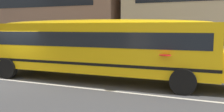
% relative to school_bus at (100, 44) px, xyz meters
% --- Properties ---
extents(ground_plane, '(400.00, 400.00, 0.00)m').
position_rel_school_bus_xyz_m(ground_plane, '(-3.91, -1.78, -1.82)').
color(ground_plane, '#424244').
extents(sidewalk_far, '(120.00, 3.00, 0.01)m').
position_rel_school_bus_xyz_m(sidewalk_far, '(-3.91, 6.46, -1.81)').
color(sidewalk_far, gray).
rests_on(sidewalk_far, ground_plane).
extents(lane_centreline, '(110.00, 0.16, 0.01)m').
position_rel_school_bus_xyz_m(lane_centreline, '(-3.91, -1.78, -1.81)').
color(lane_centreline, silver).
rests_on(lane_centreline, ground_plane).
extents(school_bus, '(13.75, 3.27, 3.06)m').
position_rel_school_bus_xyz_m(school_bus, '(0.00, 0.00, 0.00)').
color(school_bus, yellow).
rests_on(school_bus, ground_plane).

